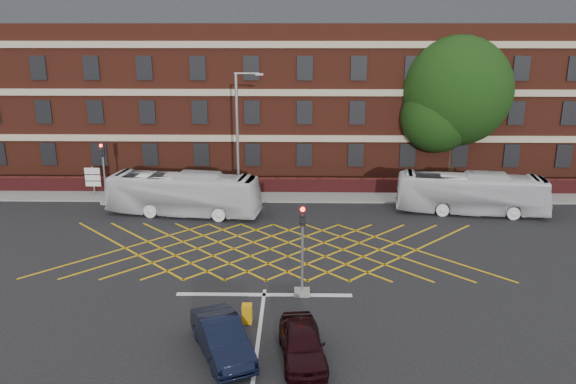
{
  "coord_description": "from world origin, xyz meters",
  "views": [
    {
      "loc": [
        1.5,
        -26.64,
        11.68
      ],
      "look_at": [
        1.0,
        1.5,
        3.42
      ],
      "focal_mm": 35.0,
      "sensor_mm": 36.0,
      "label": 1
    }
  ],
  "objects_px": {
    "utility_cabinet": "(247,314)",
    "car_navy": "(222,337)",
    "bus_right": "(471,193)",
    "bus_left": "(184,194)",
    "deciduous_tree": "(455,98)",
    "car_maroon": "(302,343)",
    "direction_signs": "(93,178)",
    "traffic_light_near": "(302,258)",
    "traffic_light_far": "(105,179)",
    "street_lamp": "(239,162)"
  },
  "relations": [
    {
      "from": "traffic_light_far",
      "to": "street_lamp",
      "type": "relative_size",
      "value": 0.48
    },
    {
      "from": "deciduous_tree",
      "to": "traffic_light_near",
      "type": "bearing_deg",
      "value": -120.56
    },
    {
      "from": "direction_signs",
      "to": "car_maroon",
      "type": "bearing_deg",
      "value": -53.97
    },
    {
      "from": "traffic_light_near",
      "to": "street_lamp",
      "type": "distance_m",
      "value": 13.89
    },
    {
      "from": "traffic_light_near",
      "to": "car_maroon",
      "type": "bearing_deg",
      "value": -90.35
    },
    {
      "from": "car_navy",
      "to": "street_lamp",
      "type": "distance_m",
      "value": 18.31
    },
    {
      "from": "bus_right",
      "to": "utility_cabinet",
      "type": "height_order",
      "value": "bus_right"
    },
    {
      "from": "deciduous_tree",
      "to": "bus_right",
      "type": "bearing_deg",
      "value": -94.41
    },
    {
      "from": "car_navy",
      "to": "deciduous_tree",
      "type": "height_order",
      "value": "deciduous_tree"
    },
    {
      "from": "bus_left",
      "to": "direction_signs",
      "type": "relative_size",
      "value": 4.5
    },
    {
      "from": "car_navy",
      "to": "bus_left",
      "type": "bearing_deg",
      "value": 82.17
    },
    {
      "from": "bus_left",
      "to": "utility_cabinet",
      "type": "relative_size",
      "value": 12.24
    },
    {
      "from": "car_navy",
      "to": "traffic_light_near",
      "type": "bearing_deg",
      "value": 35.09
    },
    {
      "from": "deciduous_tree",
      "to": "car_maroon",
      "type": "bearing_deg",
      "value": -115.13
    },
    {
      "from": "bus_right",
      "to": "deciduous_tree",
      "type": "bearing_deg",
      "value": 3.57
    },
    {
      "from": "traffic_light_near",
      "to": "traffic_light_far",
      "type": "bearing_deg",
      "value": 134.79
    },
    {
      "from": "bus_right",
      "to": "utility_cabinet",
      "type": "xyz_separation_m",
      "value": [
        -13.34,
        -14.51,
        -0.93
      ]
    },
    {
      "from": "traffic_light_near",
      "to": "street_lamp",
      "type": "height_order",
      "value": "street_lamp"
    },
    {
      "from": "bus_left",
      "to": "traffic_light_far",
      "type": "height_order",
      "value": "traffic_light_far"
    },
    {
      "from": "car_maroon",
      "to": "deciduous_tree",
      "type": "xyz_separation_m",
      "value": [
        11.71,
        24.95,
        5.88
      ]
    },
    {
      "from": "deciduous_tree",
      "to": "traffic_light_far",
      "type": "xyz_separation_m",
      "value": [
        -25.07,
        -6.27,
        -4.77
      ]
    },
    {
      "from": "deciduous_tree",
      "to": "traffic_light_near",
      "type": "relative_size",
      "value": 2.64
    },
    {
      "from": "traffic_light_far",
      "to": "street_lamp",
      "type": "xyz_separation_m",
      "value": [
        9.25,
        -0.3,
        1.31
      ]
    },
    {
      "from": "bus_left",
      "to": "bus_right",
      "type": "xyz_separation_m",
      "value": [
        18.66,
        0.61,
        -0.05
      ]
    },
    {
      "from": "street_lamp",
      "to": "bus_left",
      "type": "bearing_deg",
      "value": -151.4
    },
    {
      "from": "bus_left",
      "to": "direction_signs",
      "type": "height_order",
      "value": "bus_left"
    },
    {
      "from": "car_navy",
      "to": "traffic_light_near",
      "type": "height_order",
      "value": "traffic_light_near"
    },
    {
      "from": "traffic_light_far",
      "to": "direction_signs",
      "type": "xyz_separation_m",
      "value": [
        -1.46,
        1.7,
        -0.39
      ]
    },
    {
      "from": "bus_right",
      "to": "traffic_light_far",
      "type": "height_order",
      "value": "traffic_light_far"
    },
    {
      "from": "traffic_light_far",
      "to": "direction_signs",
      "type": "relative_size",
      "value": 1.94
    },
    {
      "from": "direction_signs",
      "to": "car_navy",
      "type": "bearing_deg",
      "value": -59.47
    },
    {
      "from": "bus_right",
      "to": "traffic_light_far",
      "type": "relative_size",
      "value": 2.24
    },
    {
      "from": "deciduous_tree",
      "to": "traffic_light_far",
      "type": "height_order",
      "value": "deciduous_tree"
    },
    {
      "from": "bus_left",
      "to": "direction_signs",
      "type": "bearing_deg",
      "value": 70.57
    },
    {
      "from": "deciduous_tree",
      "to": "traffic_light_near",
      "type": "xyz_separation_m",
      "value": [
        -11.67,
        -19.77,
        -4.77
      ]
    },
    {
      "from": "car_navy",
      "to": "direction_signs",
      "type": "relative_size",
      "value": 1.9
    },
    {
      "from": "bus_right",
      "to": "car_navy",
      "type": "bearing_deg",
      "value": 148.14
    },
    {
      "from": "car_navy",
      "to": "traffic_light_far",
      "type": "distance_m",
      "value": 21.19
    },
    {
      "from": "car_maroon",
      "to": "traffic_light_near",
      "type": "xyz_separation_m",
      "value": [
        0.03,
        5.18,
        1.11
      ]
    },
    {
      "from": "bus_right",
      "to": "direction_signs",
      "type": "bearing_deg",
      "value": 90.78
    },
    {
      "from": "bus_left",
      "to": "utility_cabinet",
      "type": "height_order",
      "value": "bus_left"
    },
    {
      "from": "utility_cabinet",
      "to": "car_navy",
      "type": "bearing_deg",
      "value": -107.02
    },
    {
      "from": "car_navy",
      "to": "deciduous_tree",
      "type": "bearing_deg",
      "value": 35.66
    },
    {
      "from": "car_maroon",
      "to": "traffic_light_near",
      "type": "height_order",
      "value": "traffic_light_near"
    },
    {
      "from": "traffic_light_far",
      "to": "utility_cabinet",
      "type": "relative_size",
      "value": 5.28
    },
    {
      "from": "traffic_light_far",
      "to": "direction_signs",
      "type": "height_order",
      "value": "traffic_light_far"
    },
    {
      "from": "car_maroon",
      "to": "street_lamp",
      "type": "bearing_deg",
      "value": 96.21
    },
    {
      "from": "bus_right",
      "to": "car_maroon",
      "type": "relative_size",
      "value": 2.48
    },
    {
      "from": "bus_right",
      "to": "car_navy",
      "type": "distance_m",
      "value": 21.95
    },
    {
      "from": "car_navy",
      "to": "traffic_light_far",
      "type": "height_order",
      "value": "traffic_light_far"
    }
  ]
}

